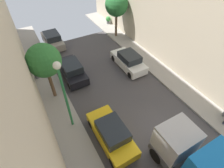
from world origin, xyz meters
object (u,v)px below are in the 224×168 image
at_px(parked_car_right_2, 129,61).
at_px(lamp_post, 63,88).
at_px(parked_car_left_4, 72,70).
at_px(street_tree_2, 44,61).
at_px(street_tree_1, 116,5).
at_px(parked_car_left_3, 112,134).
at_px(potted_plant_4, 108,20).
at_px(potted_plant_3, 36,74).
at_px(parked_car_left_5, 53,40).

bearing_deg(parked_car_right_2, lamp_post, -152.36).
bearing_deg(parked_car_left_4, street_tree_2, -141.06).
distance_m(street_tree_1, lamp_post, 13.59).
xyz_separation_m(parked_car_left_3, potted_plant_4, (8.30, 15.77, -0.01)).
xyz_separation_m(potted_plant_3, lamp_post, (1.10, -6.43, 3.16)).
height_order(parked_car_left_4, parked_car_left_5, same).
xyz_separation_m(parked_car_left_3, parked_car_left_4, (0.00, 7.56, 0.00)).
bearing_deg(parked_car_left_5, potted_plant_4, 11.96).
distance_m(potted_plant_3, lamp_post, 7.25).
xyz_separation_m(parked_car_left_4, lamp_post, (-1.90, -5.19, 3.05)).
height_order(parked_car_left_4, street_tree_1, street_tree_1).
bearing_deg(lamp_post, parked_car_left_3, -51.30).
bearing_deg(parked_car_left_4, parked_car_left_5, 90.00).
bearing_deg(parked_car_left_3, potted_plant_3, 108.80).
bearing_deg(parked_car_left_5, parked_car_left_3, -90.00).
height_order(parked_car_right_2, lamp_post, lamp_post).
bearing_deg(street_tree_2, parked_car_left_4, 38.94).
bearing_deg(parked_car_right_2, potted_plant_3, 162.73).
xyz_separation_m(street_tree_1, potted_plant_3, (-10.48, -3.40, -3.27)).
distance_m(street_tree_2, potted_plant_3, 4.37).
height_order(parked_car_left_5, parked_car_right_2, same).
relative_size(parked_car_left_5, street_tree_2, 0.88).
bearing_deg(street_tree_2, lamp_post, -85.02).
xyz_separation_m(parked_car_right_2, street_tree_1, (2.08, 6.01, 3.17)).
xyz_separation_m(parked_car_right_2, potted_plant_4, (2.90, 9.57, -0.01)).
bearing_deg(parked_car_right_2, parked_car_left_3, -131.08).
xyz_separation_m(parked_car_left_5, parked_car_right_2, (5.40, -7.82, 0.00)).
xyz_separation_m(parked_car_left_4, parked_car_right_2, (5.40, -1.37, 0.00)).
distance_m(parked_car_left_4, street_tree_1, 9.36).
bearing_deg(parked_car_left_5, parked_car_right_2, -55.36).
height_order(street_tree_2, lamp_post, lamp_post).
bearing_deg(lamp_post, potted_plant_4, 52.72).
bearing_deg(parked_car_left_5, street_tree_1, -13.56).
distance_m(parked_car_left_5, street_tree_2, 9.01).
distance_m(parked_car_left_4, parked_car_right_2, 5.57).
relative_size(parked_car_left_3, street_tree_2, 0.88).
bearing_deg(street_tree_1, lamp_post, -133.64).
bearing_deg(parked_car_right_2, parked_car_left_5, 124.64).
distance_m(potted_plant_3, potted_plant_4, 13.27).
bearing_deg(potted_plant_3, street_tree_1, 17.99).
height_order(parked_car_right_2, potted_plant_4, parked_car_right_2).
relative_size(street_tree_2, lamp_post, 0.87).
relative_size(parked_car_left_4, potted_plant_3, 4.96).
bearing_deg(street_tree_1, parked_car_left_3, -121.49).
relative_size(street_tree_1, street_tree_2, 1.06).
xyz_separation_m(parked_car_left_5, potted_plant_3, (-3.00, -5.21, -0.10)).
distance_m(parked_car_left_5, potted_plant_4, 8.48).
bearing_deg(street_tree_2, street_tree_1, 33.58).
relative_size(parked_car_right_2, potted_plant_4, 4.25).
bearing_deg(potted_plant_3, lamp_post, -80.32).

